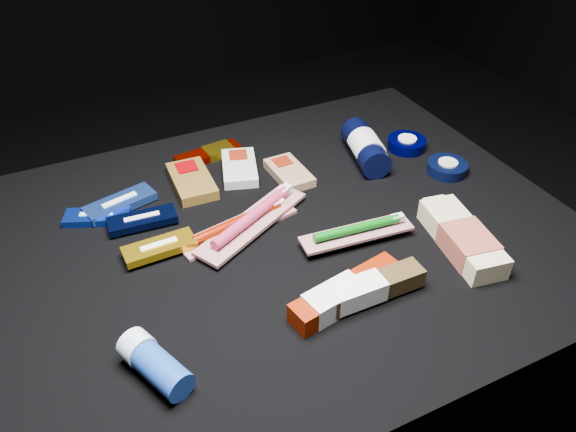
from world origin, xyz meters
name	(u,v)px	position (x,y,z in m)	size (l,w,h in m)	color
ground	(284,376)	(0.00, 0.00, 0.00)	(3.00, 3.00, 0.00)	black
cloth_table	(283,312)	(0.00, 0.00, 0.20)	(0.98, 0.78, 0.40)	black
luna_bar_0	(97,217)	(-0.28, 0.17, 0.41)	(0.12, 0.08, 0.01)	#0C2896
luna_bar_1	(120,203)	(-0.23, 0.19, 0.41)	(0.13, 0.08, 0.02)	#2249A7
luna_bar_2	(142,220)	(-0.21, 0.12, 0.41)	(0.12, 0.05, 0.02)	black
luna_bar_3	(159,247)	(-0.20, 0.03, 0.41)	(0.12, 0.05, 0.02)	#BC8F10
clif_bar_0	(191,179)	(-0.09, 0.20, 0.41)	(0.08, 0.13, 0.02)	brown
clif_bar_1	(239,166)	(0.00, 0.21, 0.41)	(0.10, 0.13, 0.02)	beige
clif_bar_2	(288,172)	(0.08, 0.15, 0.41)	(0.06, 0.11, 0.02)	#987352
power_bar	(212,153)	(-0.03, 0.28, 0.41)	(0.14, 0.06, 0.02)	#680800
lotion_bottle	(365,147)	(0.25, 0.13, 0.43)	(0.09, 0.19, 0.06)	black
cream_tin_upper	(407,144)	(0.35, 0.13, 0.41)	(0.08, 0.08, 0.02)	black
cream_tin_lower	(447,167)	(0.37, 0.02, 0.41)	(0.08, 0.08, 0.02)	black
bodywash_bottle	(463,239)	(0.24, -0.17, 0.42)	(0.09, 0.20, 0.04)	beige
deodorant_stick	(155,364)	(-0.27, -0.19, 0.42)	(0.08, 0.11, 0.04)	#193E99
toothbrush_pack_0	(239,224)	(-0.06, 0.04, 0.41)	(0.22, 0.09, 0.02)	#B5AFA9
toothbrush_pack_1	(253,219)	(-0.04, 0.03, 0.42)	(0.24, 0.16, 0.03)	#B5AEAA
toothbrush_pack_2	(358,231)	(0.10, -0.08, 0.42)	(0.19, 0.06, 0.02)	#A29E98
toothpaste_carton_red	(343,295)	(0.01, -0.19, 0.42)	(0.19, 0.08, 0.04)	#771500
toothpaste_carton_green	(367,290)	(0.04, -0.20, 0.42)	(0.17, 0.04, 0.03)	#3C2A13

